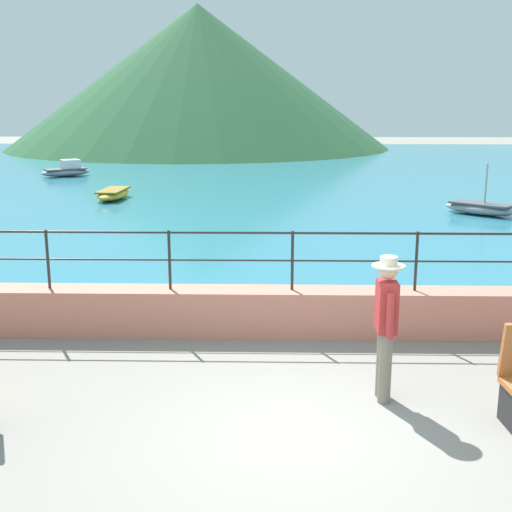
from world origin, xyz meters
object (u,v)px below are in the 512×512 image
Objects in this scene: person_walking at (386,321)px; boat_1 at (67,170)px; boat_4 at (113,194)px; boat_3 at (481,208)px.

person_walking is 25.63m from boat_1.
boat_3 is at bearing -13.73° from boat_4.
person_walking is at bearing -66.32° from boat_4.
boat_3 is 0.99× the size of boat_4.
boat_3 is at bearing -32.71° from boat_1.
person_walking is at bearing -64.89° from boat_1.
boat_1 reaches higher than boat_4.
boat_4 is (-6.97, 15.89, -0.72)m from person_walking.
person_walking is 0.75× the size of boat_3.
boat_3 is 12.44m from boat_4.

